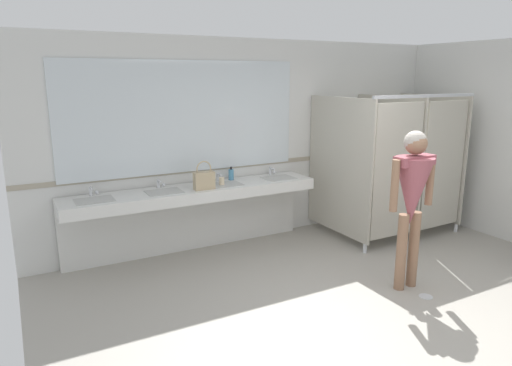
# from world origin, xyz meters

# --- Properties ---
(ground_plane) EXTENTS (6.36, 5.76, 0.10)m
(ground_plane) POSITION_xyz_m (0.00, 0.00, -0.05)
(ground_plane) COLOR #9E998E
(wall_back) EXTENTS (6.36, 0.12, 2.73)m
(wall_back) POSITION_xyz_m (0.00, 2.64, 1.37)
(wall_back) COLOR silver
(wall_back) RESTS_ON ground_plane
(wall_back_tile_band) EXTENTS (6.36, 0.01, 0.06)m
(wall_back_tile_band) POSITION_xyz_m (0.00, 2.57, 1.05)
(wall_back_tile_band) COLOR #9E937F
(wall_back_tile_band) RESTS_ON wall_back
(vanity_counter) EXTENTS (3.21, 0.57, 1.00)m
(vanity_counter) POSITION_xyz_m (-1.12, 2.36, 0.66)
(vanity_counter) COLOR silver
(vanity_counter) RESTS_ON ground_plane
(mirror_panel) EXTENTS (3.11, 0.02, 1.40)m
(mirror_panel) POSITION_xyz_m (-1.12, 2.57, 1.74)
(mirror_panel) COLOR silver
(mirror_panel) RESTS_ON wall_back
(bathroom_stalls) EXTENTS (1.81, 1.33, 2.02)m
(bathroom_stalls) POSITION_xyz_m (1.70, 1.72, 1.05)
(bathroom_stalls) COLOR #B2AD9E
(bathroom_stalls) RESTS_ON ground_plane
(person_standing) EXTENTS (0.59, 0.40, 1.71)m
(person_standing) POSITION_xyz_m (0.54, 0.32, 1.09)
(person_standing) COLOR #8C664C
(person_standing) RESTS_ON ground_plane
(handbag) EXTENTS (0.25, 0.10, 0.35)m
(handbag) POSITION_xyz_m (-1.05, 2.13, 1.01)
(handbag) COLOR tan
(handbag) RESTS_ON vanity_counter
(soap_dispenser) EXTENTS (0.07, 0.07, 0.18)m
(soap_dispenser) POSITION_xyz_m (-0.54, 2.44, 0.97)
(soap_dispenser) COLOR teal
(soap_dispenser) RESTS_ON vanity_counter
(paper_cup) EXTENTS (0.07, 0.07, 0.10)m
(paper_cup) POSITION_xyz_m (-0.77, 2.24, 0.94)
(paper_cup) COLOR beige
(paper_cup) RESTS_ON vanity_counter
(floor_drain_cover) EXTENTS (0.14, 0.14, 0.01)m
(floor_drain_cover) POSITION_xyz_m (0.56, 0.05, 0.00)
(floor_drain_cover) COLOR #B7BABF
(floor_drain_cover) RESTS_ON ground_plane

